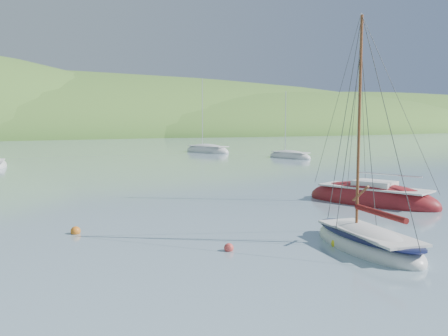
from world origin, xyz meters
name	(u,v)px	position (x,y,z in m)	size (l,w,h in m)	color
ground	(342,252)	(0.00, 0.00, 0.00)	(700.00, 700.00, 0.00)	slate
daysailer_white	(367,243)	(1.29, -0.01, 0.23)	(3.39, 6.99, 10.31)	silver
sloop_red	(372,200)	(9.26, 8.36, 0.23)	(5.97, 9.25, 12.95)	maroon
distant_sloop_b	(207,151)	(19.78, 56.87, 0.21)	(6.06, 9.46, 12.73)	silver
distant_sloop_d	(290,157)	(25.20, 41.45, 0.17)	(4.26, 7.37, 9.94)	silver
mooring_buoys	(267,224)	(-0.20, 5.47, 0.12)	(21.21, 7.67, 0.46)	yellow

